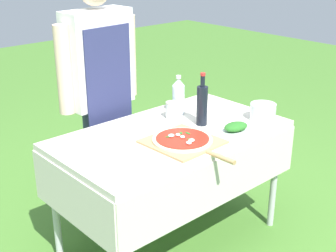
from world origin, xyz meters
The scene contains 9 objects.
ground_plane centered at (0.00, 0.00, 0.00)m, with size 12.00×12.00×0.00m, color #477A2D.
prep_table centered at (0.00, 0.00, 0.64)m, with size 1.33×0.75×0.73m.
person_cook centered at (-0.10, 0.55, 0.91)m, with size 0.58×0.21×1.55m.
pizza_on_peel centered at (-0.06, -0.16, 0.74)m, with size 0.36×0.53×0.05m.
oil_bottle centered at (0.20, -0.04, 0.85)m, with size 0.06×0.06×0.31m.
water_bottle centered at (0.23, 0.18, 0.84)m, with size 0.08×0.08×0.24m.
herb_container centered at (0.27, -0.24, 0.75)m, with size 0.19×0.14×0.05m.
mixing_tub centered at (0.53, -0.23, 0.78)m, with size 0.15×0.15×0.10m, color silver.
sauce_jar centered at (0.14, 0.15, 0.77)m, with size 0.07×0.07×0.10m.
Camera 1 is at (-1.64, -1.78, 1.73)m, focal length 50.00 mm.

